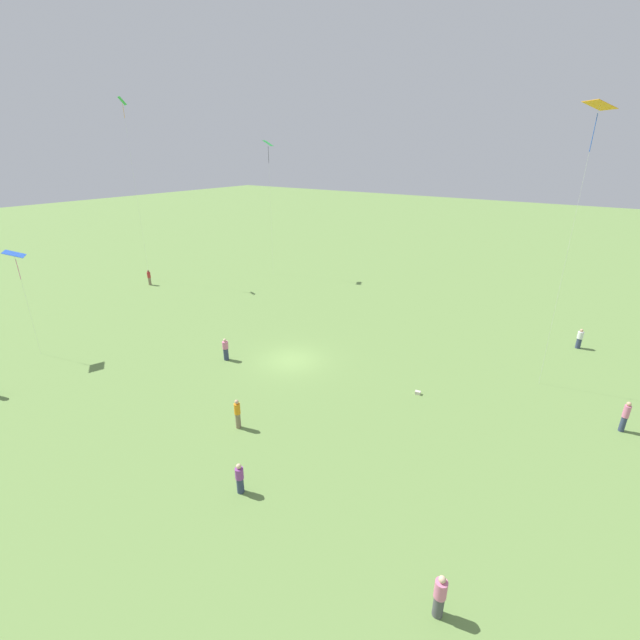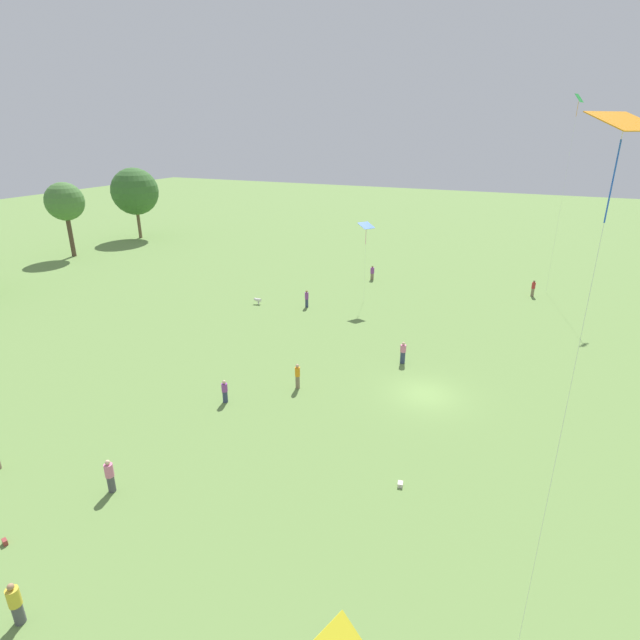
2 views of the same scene
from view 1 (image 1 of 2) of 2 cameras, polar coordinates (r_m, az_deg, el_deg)
name	(u,v)px [view 1 (image 1 of 2)]	position (r m, az deg, el deg)	size (l,w,h in m)	color
ground_plane	(292,360)	(32.16, -3.81, -5.37)	(240.00, 240.00, 0.00)	#6B8E47
person_0	(149,278)	(53.37, -21.82, 5.28)	(0.42, 0.42, 1.77)	#847056
person_2	(226,349)	(32.56, -12.47, -3.86)	(0.62, 0.62, 1.72)	#333D5B
person_4	(440,596)	(17.33, 15.67, -31.94)	(0.52, 0.52, 1.81)	#4C4C51
person_5	(240,478)	(21.00, -10.66, -20.03)	(0.42, 0.42, 1.58)	#333D5B
person_8	(625,416)	(29.49, 35.57, -10.41)	(0.42, 0.42, 1.87)	#333D5B
person_9	(238,414)	(24.89, -10.93, -12.17)	(0.49, 0.49, 1.81)	#847056
person_10	(580,339)	(39.38, 31.32, -2.15)	(0.55, 0.55, 1.63)	#333D5B
kite_0	(268,148)	(52.85, -6.93, 21.78)	(1.38, 1.46, 15.61)	green
kite_6	(597,116)	(29.18, 33.01, 21.84)	(1.78, 1.79, 17.05)	orange
kite_7	(124,112)	(54.12, -24.70, 23.91)	(1.14, 0.93, 19.74)	green
kite_8	(15,256)	(37.29, -35.59, 6.95)	(1.73, 1.71, 8.05)	blue
picnic_bag_1	(418,393)	(28.58, 12.90, -9.42)	(0.39, 0.31, 0.21)	beige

